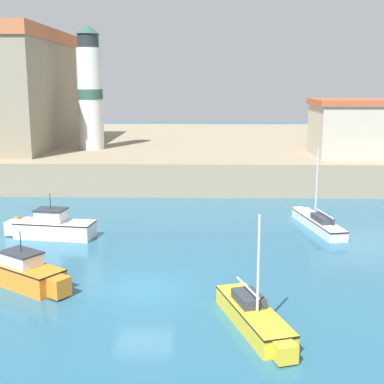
{
  "coord_description": "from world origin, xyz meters",
  "views": [
    {
      "loc": [
        2.63,
        -21.59,
        8.72
      ],
      "look_at": [
        1.8,
        11.04,
        2.0
      ],
      "focal_mm": 50.0,
      "sensor_mm": 36.0,
      "label": 1
    }
  ],
  "objects_px": {
    "sailboat_white_1": "(318,222)",
    "motorboat_orange_2": "(22,272)",
    "motorboat_white_4": "(52,227)",
    "lighthouse": "(90,90)",
    "sailboat_yellow_3": "(254,316)",
    "mooring_buoy": "(17,220)",
    "harbor_shed_mid_row": "(364,127)"
  },
  "relations": [
    {
      "from": "sailboat_white_1",
      "to": "motorboat_orange_2",
      "type": "xyz_separation_m",
      "value": [
        -14.85,
        -9.62,
        0.2
      ]
    },
    {
      "from": "motorboat_white_4",
      "to": "lighthouse",
      "type": "xyz_separation_m",
      "value": [
        -1.89,
        20.29,
        7.36
      ]
    },
    {
      "from": "motorboat_orange_2",
      "to": "lighthouse",
      "type": "distance_m",
      "value": 28.7
    },
    {
      "from": "sailboat_yellow_3",
      "to": "mooring_buoy",
      "type": "xyz_separation_m",
      "value": [
        -13.65,
        14.18,
        -0.21
      ]
    },
    {
      "from": "motorboat_white_4",
      "to": "harbor_shed_mid_row",
      "type": "xyz_separation_m",
      "value": [
        22.11,
        16.34,
        4.37
      ]
    },
    {
      "from": "sailboat_white_1",
      "to": "harbor_shed_mid_row",
      "type": "height_order",
      "value": "harbor_shed_mid_row"
    },
    {
      "from": "motorboat_white_4",
      "to": "harbor_shed_mid_row",
      "type": "relative_size",
      "value": 0.61
    },
    {
      "from": "mooring_buoy",
      "to": "lighthouse",
      "type": "height_order",
      "value": "lighthouse"
    },
    {
      "from": "motorboat_orange_2",
      "to": "sailboat_yellow_3",
      "type": "distance_m",
      "value": 10.54
    },
    {
      "from": "sailboat_white_1",
      "to": "sailboat_yellow_3",
      "type": "relative_size",
      "value": 1.21
    },
    {
      "from": "sailboat_white_1",
      "to": "sailboat_yellow_3",
      "type": "xyz_separation_m",
      "value": [
        -5.05,
        -13.51,
        0.05
      ]
    },
    {
      "from": "sailboat_white_1",
      "to": "sailboat_yellow_3",
      "type": "bearing_deg",
      "value": -110.5
    },
    {
      "from": "motorboat_orange_2",
      "to": "sailboat_yellow_3",
      "type": "bearing_deg",
      "value": -21.62
    },
    {
      "from": "motorboat_orange_2",
      "to": "lighthouse",
      "type": "xyz_separation_m",
      "value": [
        -2.62,
        27.61,
        7.38
      ]
    },
    {
      "from": "sailboat_yellow_3",
      "to": "mooring_buoy",
      "type": "distance_m",
      "value": 19.68
    },
    {
      "from": "sailboat_white_1",
      "to": "lighthouse",
      "type": "relative_size",
      "value": 0.59
    },
    {
      "from": "sailboat_yellow_3",
      "to": "lighthouse",
      "type": "xyz_separation_m",
      "value": [
        -12.42,
        31.5,
        7.54
      ]
    },
    {
      "from": "lighthouse",
      "to": "harbor_shed_mid_row",
      "type": "distance_m",
      "value": 24.51
    },
    {
      "from": "motorboat_orange_2",
      "to": "motorboat_white_4",
      "type": "bearing_deg",
      "value": 95.7
    },
    {
      "from": "sailboat_white_1",
      "to": "motorboat_orange_2",
      "type": "distance_m",
      "value": 17.7
    },
    {
      "from": "motorboat_orange_2",
      "to": "mooring_buoy",
      "type": "bearing_deg",
      "value": 110.49
    },
    {
      "from": "lighthouse",
      "to": "motorboat_white_4",
      "type": "bearing_deg",
      "value": -84.69
    },
    {
      "from": "sailboat_white_1",
      "to": "mooring_buoy",
      "type": "height_order",
      "value": "sailboat_white_1"
    },
    {
      "from": "sailboat_yellow_3",
      "to": "motorboat_white_4",
      "type": "bearing_deg",
      "value": 133.2
    },
    {
      "from": "sailboat_yellow_3",
      "to": "mooring_buoy",
      "type": "relative_size",
      "value": 11.68
    },
    {
      "from": "mooring_buoy",
      "to": "harbor_shed_mid_row",
      "type": "xyz_separation_m",
      "value": [
        25.23,
        13.37,
        4.75
      ]
    },
    {
      "from": "harbor_shed_mid_row",
      "to": "mooring_buoy",
      "type": "bearing_deg",
      "value": -152.08
    },
    {
      "from": "sailboat_white_1",
      "to": "motorboat_orange_2",
      "type": "height_order",
      "value": "sailboat_white_1"
    },
    {
      "from": "harbor_shed_mid_row",
      "to": "motorboat_white_4",
      "type": "bearing_deg",
      "value": -143.54
    },
    {
      "from": "sailboat_white_1",
      "to": "harbor_shed_mid_row",
      "type": "relative_size",
      "value": 0.77
    },
    {
      "from": "motorboat_white_4",
      "to": "mooring_buoy",
      "type": "relative_size",
      "value": 11.28
    },
    {
      "from": "motorboat_white_4",
      "to": "mooring_buoy",
      "type": "xyz_separation_m",
      "value": [
        -3.12,
        2.97,
        -0.39
      ]
    }
  ]
}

